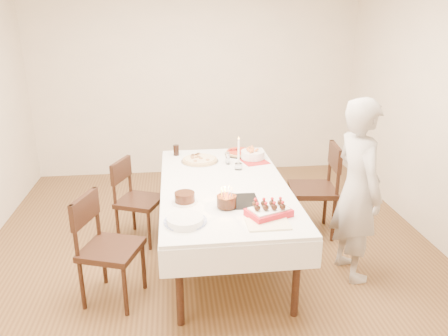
{
  "coord_description": "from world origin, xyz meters",
  "views": [
    {
      "loc": [
        -0.33,
        -3.61,
        2.24
      ],
      "look_at": [
        0.11,
        0.07,
        0.9
      ],
      "focal_mm": 35.0,
      "sensor_mm": 36.0,
      "label": 1
    }
  ],
  "objects": [
    {
      "name": "box_lid",
      "position": [
        0.34,
        -0.77,
        0.75
      ],
      "size": [
        0.32,
        0.21,
        0.03
      ],
      "primitive_type": "cube",
      "rotation": [
        0.0,
        0.0,
        0.0
      ],
      "color": "beige",
      "rests_on": "dining_table"
    },
    {
      "name": "strawberry_box",
      "position": [
        0.37,
        -0.63,
        0.79
      ],
      "size": [
        0.38,
        0.32,
        0.08
      ],
      "primitive_type": null,
      "rotation": [
        0.0,
        0.0,
        0.39
      ],
      "color": "#AE131F",
      "rests_on": "dining_table"
    },
    {
      "name": "chair_left_dessert",
      "position": [
        -0.86,
        -0.48,
        0.46
      ],
      "size": [
        0.59,
        0.59,
        0.91
      ],
      "primitive_type": null,
      "rotation": [
        0.0,
        0.0,
        2.81
      ],
      "color": "black",
      "rests_on": "floor"
    },
    {
      "name": "wall_back",
      "position": [
        0.0,
        2.5,
        1.35
      ],
      "size": [
        4.5,
        0.04,
        2.7
      ],
      "primitive_type": "cube",
      "color": "beige",
      "rests_on": "floor"
    },
    {
      "name": "shaker_pair",
      "position": [
        0.21,
        0.6,
        0.81
      ],
      "size": [
        0.1,
        0.1,
        0.11
      ],
      "primitive_type": null,
      "rotation": [
        0.0,
        0.0,
        -0.09
      ],
      "color": "white",
      "rests_on": "dining_table"
    },
    {
      "name": "wall_front",
      "position": [
        0.0,
        -2.5,
        1.35
      ],
      "size": [
        4.5,
        0.04,
        2.7
      ],
      "primitive_type": "cube",
      "color": "beige",
      "rests_on": "floor"
    },
    {
      "name": "cake_board",
      "position": [
        0.19,
        -0.33,
        0.75
      ],
      "size": [
        0.32,
        0.32,
        0.01
      ],
      "primitive_type": "cube",
      "rotation": [
        0.0,
        0.0,
        -0.01
      ],
      "color": "black",
      "rests_on": "dining_table"
    },
    {
      "name": "red_placemat",
      "position": [
        0.5,
        0.65,
        0.75
      ],
      "size": [
        0.31,
        0.31,
        0.01
      ],
      "primitive_type": "cube",
      "rotation": [
        0.0,
        0.0,
        0.26
      ],
      "color": "#B21E1E",
      "rests_on": "dining_table"
    },
    {
      "name": "pizza_pepperoni",
      "position": [
        0.38,
        0.92,
        0.77
      ],
      "size": [
        0.33,
        0.33,
        0.04
      ],
      "primitive_type": "cylinder",
      "rotation": [
        0.0,
        0.0,
        0.04
      ],
      "color": "red",
      "rests_on": "dining_table"
    },
    {
      "name": "pizza_white",
      "position": [
        -0.07,
        0.71,
        0.77
      ],
      "size": [
        0.49,
        0.49,
        0.04
      ],
      "primitive_type": "cylinder",
      "rotation": [
        0.0,
        0.0,
        -0.27
      ],
      "color": "beige",
      "rests_on": "dining_table"
    },
    {
      "name": "floor",
      "position": [
        0.0,
        0.0,
        0.0
      ],
      "size": [
        5.0,
        5.0,
        0.0
      ],
      "primitive_type": "plane",
      "color": "#4E321A",
      "rests_on": "ground"
    },
    {
      "name": "chair_right_savory",
      "position": [
        1.08,
        0.44,
        0.49
      ],
      "size": [
        0.56,
        0.56,
        0.98
      ],
      "primitive_type": null,
      "rotation": [
        0.0,
        0.0,
        -0.12
      ],
      "color": "black",
      "rests_on": "floor"
    },
    {
      "name": "birthday_cake",
      "position": [
        0.07,
        -0.44,
        0.84
      ],
      "size": [
        0.18,
        0.18,
        0.15
      ],
      "primitive_type": "cylinder",
      "rotation": [
        0.0,
        0.0,
        0.18
      ],
      "color": "#39200F",
      "rests_on": "dining_table"
    },
    {
      "name": "china_plate",
      "position": [
        -0.27,
        -0.66,
        0.76
      ],
      "size": [
        0.36,
        0.36,
        0.01
      ],
      "primitive_type": "cylinder",
      "rotation": [
        0.0,
        0.0,
        -0.1
      ],
      "color": "white",
      "rests_on": "dining_table"
    },
    {
      "name": "person",
      "position": [
        1.21,
        -0.34,
        0.8
      ],
      "size": [
        0.46,
        0.63,
        1.6
      ],
      "primitive_type": "imported",
      "rotation": [
        0.0,
        0.0,
        1.71
      ],
      "color": "beige",
      "rests_on": "floor"
    },
    {
      "name": "dining_table",
      "position": [
        0.11,
        0.07,
        0.38
      ],
      "size": [
        1.46,
        2.29,
        0.75
      ],
      "primitive_type": "cube",
      "rotation": [
        0.0,
        0.0,
        0.16
      ],
      "color": "silver",
      "rests_on": "floor"
    },
    {
      "name": "pasta_bowl",
      "position": [
        0.5,
        0.75,
        0.8
      ],
      "size": [
        0.29,
        0.29,
        0.08
      ],
      "primitive_type": "cylinder",
      "rotation": [
        0.0,
        0.0,
        -0.19
      ],
      "color": "white",
      "rests_on": "dining_table"
    },
    {
      "name": "chair_left_savory",
      "position": [
        -0.7,
        0.5,
        0.43
      ],
      "size": [
        0.57,
        0.57,
        0.86
      ],
      "primitive_type": null,
      "rotation": [
        0.0,
        0.0,
        2.75
      ],
      "color": "black",
      "rests_on": "floor"
    },
    {
      "name": "cola_glass",
      "position": [
        -0.31,
        0.96,
        0.81
      ],
      "size": [
        0.08,
        0.08,
        0.12
      ],
      "primitive_type": "cylinder",
      "rotation": [
        0.0,
        0.0,
        -0.29
      ],
      "color": "black",
      "rests_on": "dining_table"
    },
    {
      "name": "layer_cake",
      "position": [
        -0.26,
        -0.3,
        0.79
      ],
      "size": [
        0.27,
        0.27,
        0.09
      ],
      "primitive_type": "cylinder",
      "rotation": [
        0.0,
        0.0,
        0.3
      ],
      "color": "#35190D",
      "rests_on": "dining_table"
    },
    {
      "name": "taper_candle",
      "position": [
        0.3,
        0.44,
        0.92
      ],
      "size": [
        0.1,
        0.1,
        0.34
      ],
      "primitive_type": "cylinder",
      "rotation": [
        0.0,
        0.0,
        -0.38
      ],
      "color": "white",
      "rests_on": "dining_table"
    },
    {
      "name": "plate_stack",
      "position": [
        -0.27,
        -0.69,
        0.78
      ],
      "size": [
        0.35,
        0.35,
        0.06
      ],
      "primitive_type": "cylinder",
      "rotation": [
        0.0,
        0.0,
        0.32
      ],
      "color": "white",
      "rests_on": "dining_table"
    }
  ]
}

